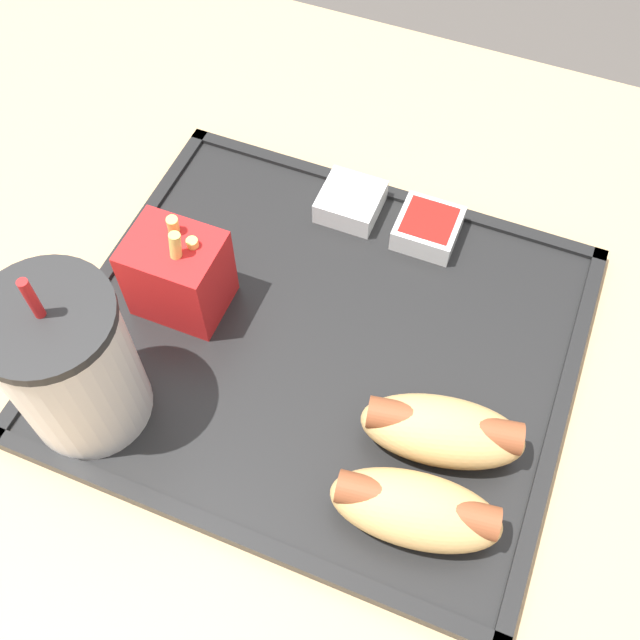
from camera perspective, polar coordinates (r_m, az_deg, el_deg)
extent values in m
plane|color=#4C4742|center=(1.30, -0.96, -17.52)|extent=(8.00, 8.00, 0.00)
cube|color=tan|center=(0.95, -1.28, -12.03)|extent=(1.31, 0.81, 0.72)
cube|color=black|center=(0.61, 0.00, -1.75)|extent=(0.40, 0.35, 0.01)
cube|color=black|center=(0.70, 5.25, 9.68)|extent=(0.40, 0.01, 0.00)
cube|color=black|center=(0.55, -6.91, -15.70)|extent=(0.40, 0.01, 0.00)
cube|color=black|center=(0.60, 17.66, -7.33)|extent=(0.01, 0.35, 0.00)
cube|color=black|center=(0.67, -15.65, 3.99)|extent=(0.01, 0.35, 0.00)
cylinder|color=silver|center=(0.55, -18.36, -3.46)|extent=(0.09, 0.09, 0.12)
cylinder|color=#262626|center=(0.50, -20.37, 0.17)|extent=(0.09, 0.09, 0.01)
cylinder|color=red|center=(0.48, -21.12, 1.53)|extent=(0.01, 0.01, 0.03)
ellipsoid|color=tan|center=(0.53, 7.26, -14.15)|extent=(0.12, 0.07, 0.05)
cylinder|color=brown|center=(0.52, 7.39, -13.79)|extent=(0.11, 0.04, 0.02)
ellipsoid|color=tan|center=(0.55, 9.28, -8.37)|extent=(0.13, 0.07, 0.05)
cylinder|color=brown|center=(0.54, 9.43, -7.91)|extent=(0.11, 0.04, 0.02)
cube|color=red|center=(0.61, -10.74, 3.44)|extent=(0.07, 0.06, 0.07)
cylinder|color=#EACC60|center=(0.60, -10.98, 5.79)|extent=(0.02, 0.02, 0.06)
cylinder|color=#EACC60|center=(0.59, -9.33, 4.48)|extent=(0.01, 0.01, 0.06)
cylinder|color=#EACC60|center=(0.58, -10.83, 4.07)|extent=(0.02, 0.02, 0.07)
cube|color=silver|center=(0.68, 2.25, 9.02)|extent=(0.05, 0.05, 0.02)
cube|color=white|center=(0.67, 2.28, 9.61)|extent=(0.04, 0.04, 0.00)
cube|color=silver|center=(0.67, 8.21, 6.93)|extent=(0.05, 0.05, 0.02)
cube|color=#B21914|center=(0.66, 8.32, 7.50)|extent=(0.04, 0.04, 0.00)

